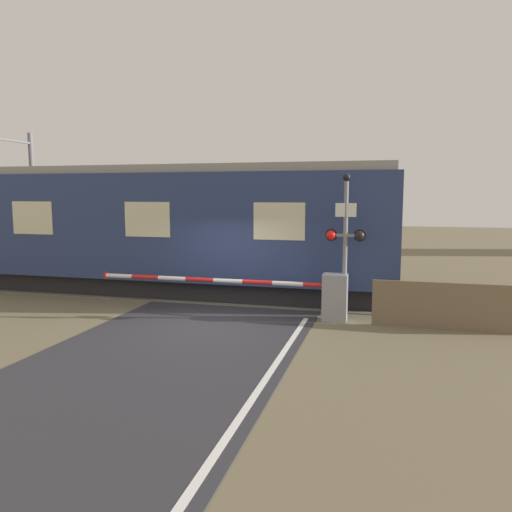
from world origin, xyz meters
TOP-DOWN VIEW (x-y plane):
  - ground_plane at (0.00, 0.00)m, footprint 80.00×80.00m
  - track_bed at (0.00, 3.43)m, footprint 36.00×3.20m
  - train at (-2.56, 3.43)m, footprint 14.05×3.13m
  - crossing_barrier at (2.28, 1.02)m, footprint 6.72×0.44m
  - signal_post at (3.13, 1.10)m, footprint 0.99×0.26m
  - catenary_pole at (-9.66, 5.93)m, footprint 0.20×1.90m
  - roadside_fence at (5.57, 0.87)m, footprint 3.51×0.06m

SIDE VIEW (x-z plane):
  - ground_plane at x=0.00m, z-range 0.00..0.00m
  - track_bed at x=0.00m, z-range -0.04..0.09m
  - roadside_fence at x=5.57m, z-range 0.00..1.10m
  - crossing_barrier at x=2.28m, z-range 0.06..1.23m
  - train at x=-2.56m, z-range 0.05..4.02m
  - signal_post at x=3.13m, z-range 0.25..3.86m
  - catenary_pole at x=-9.66m, z-range 0.14..5.67m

